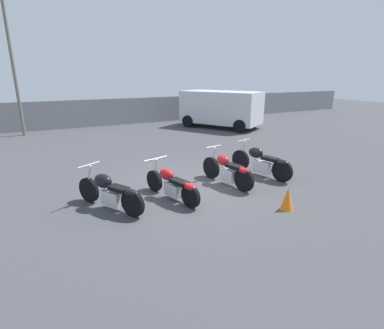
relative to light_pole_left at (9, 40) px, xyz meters
The scene contains 9 objects.
ground_plane 12.27m from the light_pole_left, 67.37° to the right, with size 60.00×60.00×0.00m, color #424247.
fence_back 5.87m from the light_pole_left, 13.80° to the left, with size 40.00×0.04×1.59m.
light_pole_left is the anchor object (origin of this frame).
motorcycle_slot_0 11.80m from the light_pole_left, 79.36° to the right, with size 1.16×1.85×0.99m.
motorcycle_slot_1 12.28m from the light_pole_left, 72.09° to the right, with size 0.86×1.97×0.94m.
motorcycle_slot_2 12.70m from the light_pole_left, 63.52° to the right, with size 0.62×1.99×1.02m.
motorcycle_slot_3 13.17m from the light_pole_left, 57.47° to the right, with size 0.77×2.19×1.02m.
parked_van 11.11m from the light_pole_left, 14.07° to the right, with size 4.05×4.89×2.07m.
traffic_cone_near 14.61m from the light_pole_left, 65.98° to the right, with size 0.31×0.31×0.54m.
Camera 1 is at (-3.57, -6.94, 3.05)m, focal length 28.00 mm.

